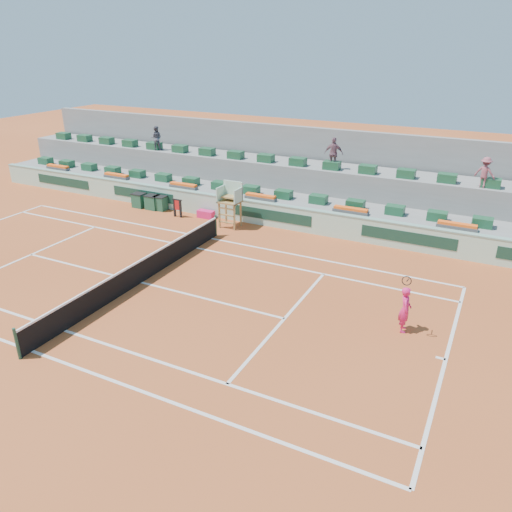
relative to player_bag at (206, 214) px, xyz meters
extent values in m
plane|color=#9B441E|center=(1.92, -8.04, -0.21)|extent=(90.00, 90.00, 0.00)
cube|color=gray|center=(1.92, 2.66, 0.39)|extent=(36.00, 4.00, 1.20)
cube|color=gray|center=(1.92, 4.26, 1.09)|extent=(36.00, 2.40, 2.60)
cube|color=gray|center=(1.92, 5.86, 1.99)|extent=(36.00, 0.40, 4.40)
cube|color=#DF1D65|center=(0.00, 0.00, 0.00)|extent=(0.96, 0.43, 0.43)
imported|color=#4C4D59|center=(-5.77, 3.52, 3.14)|extent=(0.91, 0.82, 1.51)
imported|color=#7E5462|center=(5.96, 3.73, 3.25)|extent=(1.06, 0.56, 1.72)
imported|color=#8B4550|center=(13.58, 3.45, 3.12)|extent=(1.06, 0.78, 1.47)
cube|color=silver|center=(13.80, -8.04, -0.21)|extent=(0.12, 10.97, 0.01)
cube|color=silver|center=(1.92, -13.52, -0.21)|extent=(23.77, 0.12, 0.01)
cube|color=silver|center=(1.92, -2.55, -0.21)|extent=(23.77, 0.12, 0.01)
cube|color=silver|center=(1.92, -12.15, -0.21)|extent=(23.77, 0.12, 0.01)
cube|color=silver|center=(1.92, -3.92, -0.21)|extent=(23.77, 0.12, 0.01)
cube|color=silver|center=(-4.48, -8.04, -0.21)|extent=(0.12, 8.23, 0.01)
cube|color=silver|center=(8.32, -8.04, -0.21)|extent=(0.12, 8.23, 0.01)
cube|color=silver|center=(1.92, -8.04, -0.21)|extent=(12.80, 0.12, 0.01)
cube|color=silver|center=(13.65, -8.04, -0.21)|extent=(0.30, 0.12, 0.01)
cube|color=black|center=(1.92, -8.04, 0.25)|extent=(0.03, 11.87, 0.92)
cube|color=white|center=(1.92, -8.04, 0.74)|extent=(0.06, 11.87, 0.07)
cylinder|color=#1D4430|center=(1.92, -13.97, 0.34)|extent=(0.10, 0.10, 1.10)
cylinder|color=#1D4430|center=(1.92, -2.10, 0.34)|extent=(0.10, 0.10, 1.10)
cube|color=#A6D1B7|center=(1.92, 0.46, 0.39)|extent=(36.00, 0.30, 1.20)
cube|color=gray|center=(1.92, 0.46, 1.02)|extent=(36.00, 0.34, 0.06)
cube|color=#143729|center=(-11.08, 0.30, 0.44)|extent=(4.40, 0.02, 0.56)
cube|color=#143729|center=(-4.58, 0.30, 0.44)|extent=(4.40, 0.02, 0.56)
cube|color=#143729|center=(3.92, 0.30, 0.44)|extent=(4.40, 0.02, 0.56)
cube|color=#143729|center=(10.92, 0.30, 0.44)|extent=(4.40, 0.02, 0.56)
cube|color=olive|center=(1.47, -0.99, 0.46)|extent=(0.08, 0.08, 1.35)
cube|color=olive|center=(2.37, -0.99, 0.46)|extent=(0.08, 0.08, 1.35)
cube|color=olive|center=(1.47, -0.29, 0.46)|extent=(0.08, 0.08, 1.35)
cube|color=olive|center=(2.37, -0.29, 0.46)|extent=(0.08, 0.08, 1.35)
cube|color=olive|center=(1.92, -0.64, 1.18)|extent=(1.10, 0.90, 0.08)
cube|color=#A6D1B7|center=(1.92, -0.26, 1.69)|extent=(1.10, 0.08, 1.00)
cube|color=#A6D1B7|center=(1.40, -0.64, 1.54)|extent=(0.06, 0.90, 0.80)
cube|color=#A6D1B7|center=(2.44, -0.64, 1.54)|extent=(0.06, 0.90, 0.80)
cube|color=olive|center=(1.92, -0.54, 1.42)|extent=(0.80, 0.60, 0.08)
cube|color=olive|center=(1.92, -0.99, 0.14)|extent=(0.90, 0.08, 0.06)
cube|color=olive|center=(1.92, -0.99, 0.54)|extent=(0.90, 0.08, 0.06)
cube|color=olive|center=(1.92, -0.99, 0.89)|extent=(0.90, 0.08, 0.06)
cube|color=#194B2C|center=(-14.08, 1.76, 1.21)|extent=(0.90, 0.60, 0.44)
cube|color=#194B2C|center=(-12.08, 1.76, 1.21)|extent=(0.90, 0.60, 0.44)
cube|color=#194B2C|center=(-10.08, 1.76, 1.21)|extent=(0.90, 0.60, 0.44)
cube|color=#194B2C|center=(-8.08, 1.76, 1.21)|extent=(0.90, 0.60, 0.44)
cube|color=#194B2C|center=(-6.08, 1.76, 1.21)|extent=(0.90, 0.60, 0.44)
cube|color=#194B2C|center=(-4.08, 1.76, 1.21)|extent=(0.90, 0.60, 0.44)
cube|color=#194B2C|center=(-2.08, 1.76, 1.21)|extent=(0.90, 0.60, 0.44)
cube|color=#194B2C|center=(-0.08, 1.76, 1.21)|extent=(0.90, 0.60, 0.44)
cube|color=#194B2C|center=(1.92, 1.76, 1.21)|extent=(0.90, 0.60, 0.44)
cube|color=#194B2C|center=(3.92, 1.76, 1.21)|extent=(0.90, 0.60, 0.44)
cube|color=#194B2C|center=(5.92, 1.76, 1.21)|extent=(0.90, 0.60, 0.44)
cube|color=#194B2C|center=(7.92, 1.76, 1.21)|extent=(0.90, 0.60, 0.44)
cube|color=#194B2C|center=(9.92, 1.76, 1.21)|extent=(0.90, 0.60, 0.44)
cube|color=#194B2C|center=(11.92, 1.76, 1.21)|extent=(0.90, 0.60, 0.44)
cube|color=#194B2C|center=(13.92, 1.76, 1.21)|extent=(0.90, 0.60, 0.44)
cube|color=#194B2C|center=(-14.08, 3.66, 2.61)|extent=(0.90, 0.60, 0.44)
cube|color=#194B2C|center=(-12.08, 3.66, 2.61)|extent=(0.90, 0.60, 0.44)
cube|color=#194B2C|center=(-10.08, 3.66, 2.61)|extent=(0.90, 0.60, 0.44)
cube|color=#194B2C|center=(-8.08, 3.66, 2.61)|extent=(0.90, 0.60, 0.44)
cube|color=#194B2C|center=(-6.08, 3.66, 2.61)|extent=(0.90, 0.60, 0.44)
cube|color=#194B2C|center=(-4.08, 3.66, 2.61)|extent=(0.90, 0.60, 0.44)
cube|color=#194B2C|center=(-2.08, 3.66, 2.61)|extent=(0.90, 0.60, 0.44)
cube|color=#194B2C|center=(-0.08, 3.66, 2.61)|extent=(0.90, 0.60, 0.44)
cube|color=#194B2C|center=(1.92, 3.66, 2.61)|extent=(0.90, 0.60, 0.44)
cube|color=#194B2C|center=(3.92, 3.66, 2.61)|extent=(0.90, 0.60, 0.44)
cube|color=#194B2C|center=(5.92, 3.66, 2.61)|extent=(0.90, 0.60, 0.44)
cube|color=#194B2C|center=(7.92, 3.66, 2.61)|extent=(0.90, 0.60, 0.44)
cube|color=#194B2C|center=(9.92, 3.66, 2.61)|extent=(0.90, 0.60, 0.44)
cube|color=#194B2C|center=(11.92, 3.66, 2.61)|extent=(0.90, 0.60, 0.44)
cube|color=#194B2C|center=(13.92, 3.66, 2.61)|extent=(0.90, 0.60, 0.44)
cube|color=#4E4E4E|center=(-12.08, 0.96, 1.07)|extent=(1.80, 0.36, 0.16)
cube|color=#FF5715|center=(-12.08, 0.96, 1.21)|extent=(1.70, 0.32, 0.12)
cube|color=#4E4E4E|center=(-7.08, 0.96, 1.07)|extent=(1.80, 0.36, 0.16)
cube|color=#FF5715|center=(-7.08, 0.96, 1.21)|extent=(1.70, 0.32, 0.12)
cube|color=#4E4E4E|center=(-2.08, 0.96, 1.07)|extent=(1.80, 0.36, 0.16)
cube|color=#FF5715|center=(-2.08, 0.96, 1.21)|extent=(1.70, 0.32, 0.12)
cube|color=#4E4E4E|center=(2.92, 0.96, 1.07)|extent=(1.80, 0.36, 0.16)
cube|color=#FF5715|center=(2.92, 0.96, 1.21)|extent=(1.70, 0.32, 0.12)
cube|color=#4E4E4E|center=(7.92, 0.96, 1.07)|extent=(1.80, 0.36, 0.16)
cube|color=#FF5715|center=(7.92, 0.96, 1.21)|extent=(1.70, 0.32, 0.12)
cube|color=#4E4E4E|center=(12.92, 0.96, 1.07)|extent=(1.80, 0.36, 0.16)
cube|color=#FF5715|center=(12.92, 0.96, 1.21)|extent=(1.70, 0.32, 0.12)
cube|color=#184933|center=(-3.08, -0.02, 0.19)|extent=(0.68, 0.58, 0.80)
cube|color=black|center=(-3.08, -0.02, 0.61)|extent=(0.72, 0.62, 0.04)
cube|color=#184933|center=(-3.60, -0.07, 0.19)|extent=(0.74, 0.63, 0.80)
cube|color=black|center=(-3.60, -0.07, 0.61)|extent=(0.78, 0.67, 0.04)
cube|color=#184933|center=(-4.55, -0.13, 0.19)|extent=(0.69, 0.59, 0.80)
cube|color=black|center=(-4.55, -0.13, 0.61)|extent=(0.73, 0.63, 0.04)
cube|color=black|center=(-1.69, -0.57, 0.29)|extent=(0.10, 0.10, 1.00)
cube|color=black|center=(-1.29, -0.57, 0.29)|extent=(0.10, 0.10, 1.00)
cube|color=black|center=(-1.49, -0.57, 0.79)|extent=(0.62, 0.08, 0.06)
cube|color=red|center=(-1.49, -0.59, 0.49)|extent=(0.46, 0.04, 0.56)
imported|color=#DF1D65|center=(12.23, -6.91, 0.60)|extent=(0.51, 0.67, 1.63)
cylinder|color=black|center=(12.23, -7.21, 1.84)|extent=(0.03, 0.35, 0.09)
torus|color=black|center=(12.23, -7.43, 1.91)|extent=(0.31, 0.08, 0.31)
camera|label=1|loc=(14.35, -22.24, 8.96)|focal=35.00mm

